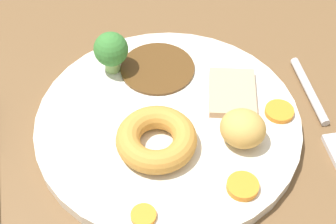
{
  "coord_description": "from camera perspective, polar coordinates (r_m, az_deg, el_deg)",
  "views": [
    {
      "loc": [
        3.27,
        33.82,
        43.02
      ],
      "look_at": [
        -2.8,
        1.9,
        6.0
      ],
      "focal_mm": 53.51,
      "sensor_mm": 36.0,
      "label": 1
    }
  ],
  "objects": [
    {
      "name": "dining_table",
      "position": [
        0.53,
        -3.33,
        -1.89
      ],
      "size": [
        120.0,
        84.0,
        3.6
      ],
      "primitive_type": "cube",
      "color": "brown",
      "rests_on": "ground"
    },
    {
      "name": "dinner_plate",
      "position": [
        0.51,
        -0.0,
        -1.27
      ],
      "size": [
        26.61,
        26.61,
        1.4
      ],
      "primitive_type": "cylinder",
      "color": "silver",
      "rests_on": "dining_table"
    },
    {
      "name": "gravy_pool",
      "position": [
        0.55,
        -1.2,
        5.01
      ],
      "size": [
        8.1,
        8.1,
        0.3
      ],
      "primitive_type": "cylinder",
      "color": "#563819",
      "rests_on": "dinner_plate"
    },
    {
      "name": "meat_slice_main",
      "position": [
        0.52,
        7.31,
        2.25
      ],
      "size": [
        6.18,
        7.44,
        0.8
      ],
      "primitive_type": "cube",
      "rotation": [
        0.0,
        0.0,
        4.47
      ],
      "color": "tan",
      "rests_on": "dinner_plate"
    },
    {
      "name": "yorkshire_pudding",
      "position": [
        0.47,
        -1.33,
        -3.1
      ],
      "size": [
        7.68,
        7.68,
        2.3
      ],
      "primitive_type": "torus",
      "color": "#C68938",
      "rests_on": "dinner_plate"
    },
    {
      "name": "roast_potato_left",
      "position": [
        0.47,
        8.53,
        -1.87
      ],
      "size": [
        5.88,
        5.78,
        3.45
      ],
      "primitive_type": "ellipsoid",
      "rotation": [
        0.0,
        0.0,
        4.15
      ],
      "color": "tan",
      "rests_on": "dinner_plate"
    },
    {
      "name": "carrot_coin_front",
      "position": [
        0.52,
        12.57,
        0.06
      ],
      "size": [
        2.91,
        2.91,
        0.55
      ],
      "primitive_type": "cylinder",
      "color": "orange",
      "rests_on": "dinner_plate"
    },
    {
      "name": "carrot_coin_back",
      "position": [
        0.43,
        -2.81,
        -11.7
      ],
      "size": [
        2.21,
        2.21,
        0.46
      ],
      "primitive_type": "cylinder",
      "color": "orange",
      "rests_on": "dinner_plate"
    },
    {
      "name": "carrot_coin_side",
      "position": [
        0.45,
        8.5,
        -8.35
      ],
      "size": [
        2.89,
        2.89,
        0.69
      ],
      "primitive_type": "cylinder",
      "color": "orange",
      "rests_on": "dinner_plate"
    },
    {
      "name": "broccoli_floret",
      "position": [
        0.53,
        -6.51,
        6.99
      ],
      "size": [
        3.68,
        3.68,
        4.75
      ],
      "color": "#8CB766",
      "rests_on": "dinner_plate"
    },
    {
      "name": "fork",
      "position": [
        0.54,
        17.08,
        -0.37
      ],
      "size": [
        2.06,
        15.27,
        0.9
      ],
      "rotation": [
        0.0,
        0.0,
        1.56
      ],
      "color": "silver",
      "rests_on": "dining_table"
    }
  ]
}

